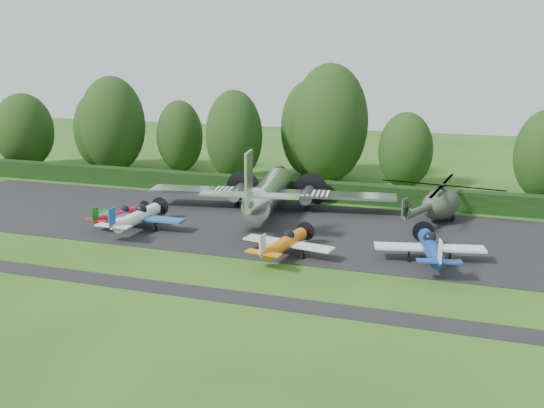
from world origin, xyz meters
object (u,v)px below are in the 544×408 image
(transport_plane, at_px, (268,192))
(light_plane_white, at_px, (138,217))
(light_plane_blue, at_px, (431,247))
(light_plane_red, at_px, (121,215))
(light_plane_orange, at_px, (285,243))
(helicopter, at_px, (441,202))

(transport_plane, bearing_deg, light_plane_white, -126.26)
(light_plane_blue, bearing_deg, light_plane_white, -169.58)
(light_plane_red, bearing_deg, light_plane_orange, -25.49)
(transport_plane, distance_m, helicopter, 16.06)
(light_plane_red, distance_m, helicopter, 28.98)
(light_plane_red, distance_m, light_plane_white, 2.67)
(transport_plane, relative_size, light_plane_white, 2.87)
(helicopter, bearing_deg, light_plane_red, 178.28)
(transport_plane, distance_m, light_plane_orange, 12.82)
(helicopter, bearing_deg, light_plane_white, -177.68)
(helicopter, bearing_deg, transport_plane, 165.91)
(light_plane_white, bearing_deg, transport_plane, 45.76)
(light_plane_white, relative_size, light_plane_orange, 1.11)
(light_plane_white, distance_m, light_plane_blue, 24.71)
(light_plane_blue, height_order, helicopter, helicopter)
(light_plane_orange, height_order, light_plane_blue, light_plane_blue)
(transport_plane, xyz_separation_m, light_plane_blue, (15.85, -9.68, -0.87))
(transport_plane, relative_size, helicopter, 1.88)
(transport_plane, relative_size, light_plane_orange, 3.17)
(transport_plane, height_order, light_plane_white, transport_plane)
(transport_plane, xyz_separation_m, light_plane_white, (-8.86, -9.02, -0.88))
(light_plane_white, height_order, light_plane_blue, light_plane_blue)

